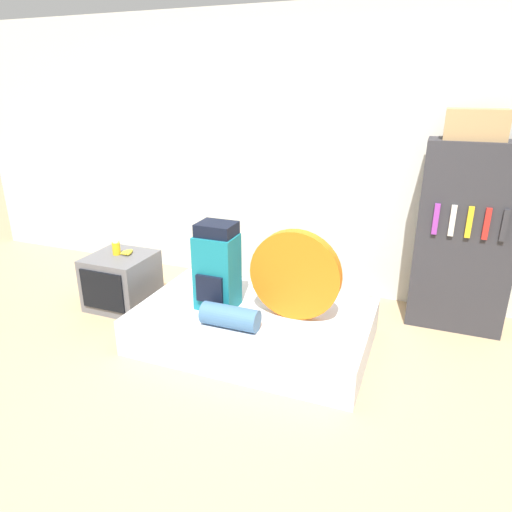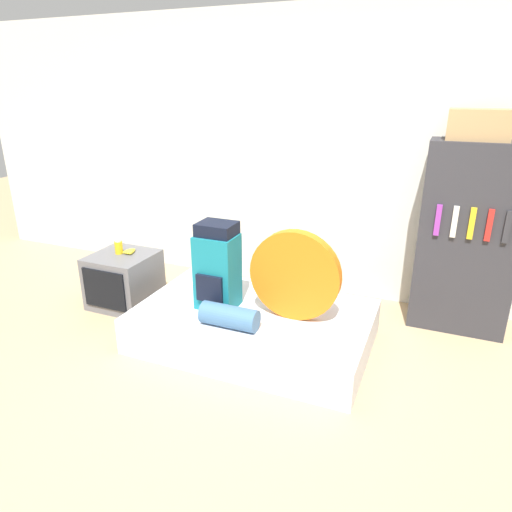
{
  "view_description": "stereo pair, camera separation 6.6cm",
  "coord_description": "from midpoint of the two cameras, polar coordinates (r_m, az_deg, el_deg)",
  "views": [
    {
      "loc": [
        1.1,
        -2.3,
        1.93
      ],
      "look_at": [
        -0.07,
        0.66,
        0.74
      ],
      "focal_mm": 32.0,
      "sensor_mm": 36.0,
      "label": 1
    },
    {
      "loc": [
        1.16,
        -2.28,
        1.93
      ],
      "look_at": [
        -0.07,
        0.66,
        0.74
      ],
      "focal_mm": 32.0,
      "sensor_mm": 36.0,
      "label": 2
    }
  ],
  "objects": [
    {
      "name": "banana_bunch",
      "position": [
        4.31,
        -15.01,
        0.58
      ],
      "size": [
        0.11,
        0.14,
        0.03
      ],
      "color": "yellow",
      "rests_on": "television"
    },
    {
      "name": "bookshelf",
      "position": [
        4.04,
        25.33,
        1.9
      ],
      "size": [
        0.75,
        0.39,
        1.55
      ],
      "color": "#2D2D33",
      "rests_on": "ground_plane"
    },
    {
      "name": "ground_plane",
      "position": [
        3.2,
        -2.99,
        -16.6
      ],
      "size": [
        16.0,
        16.0,
        0.0
      ],
      "primitive_type": "plane",
      "color": "tan"
    },
    {
      "name": "wall_back",
      "position": [
        4.37,
        7.6,
        12.08
      ],
      "size": [
        8.0,
        0.05,
        2.6
      ],
      "color": "silver",
      "rests_on": "ground_plane"
    },
    {
      "name": "canister",
      "position": [
        4.31,
        -16.37,
        1.07
      ],
      "size": [
        0.07,
        0.07,
        0.13
      ],
      "color": "gold",
      "rests_on": "television"
    },
    {
      "name": "television",
      "position": [
        4.38,
        -15.77,
        -2.86
      ],
      "size": [
        0.54,
        0.55,
        0.49
      ],
      "color": "#5B5B60",
      "rests_on": "ground_plane"
    },
    {
      "name": "tent_bag",
      "position": [
        3.34,
        5.44,
        -2.42
      ],
      "size": [
        0.68,
        0.09,
        0.68
      ],
      "color": "orange",
      "rests_on": "bed"
    },
    {
      "name": "bed",
      "position": [
        3.65,
        0.25,
        -8.74
      ],
      "size": [
        1.79,
        1.12,
        0.29
      ],
      "color": "silver",
      "rests_on": "ground_plane"
    },
    {
      "name": "sleeping_roll",
      "position": [
        3.31,
        -2.78,
        -7.57
      ],
      "size": [
        0.43,
        0.17,
        0.17
      ],
      "color": "#3D668E",
      "rests_on": "bed"
    },
    {
      "name": "backpack",
      "position": [
        3.52,
        -4.34,
        -1.39
      ],
      "size": [
        0.31,
        0.28,
        0.68
      ],
      "color": "#14707F",
      "rests_on": "bed"
    },
    {
      "name": "cardboard_box",
      "position": [
        3.89,
        26.56,
        14.47
      ],
      "size": [
        0.44,
        0.27,
        0.22
      ],
      "color": "#A88456",
      "rests_on": "bookshelf"
    }
  ]
}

